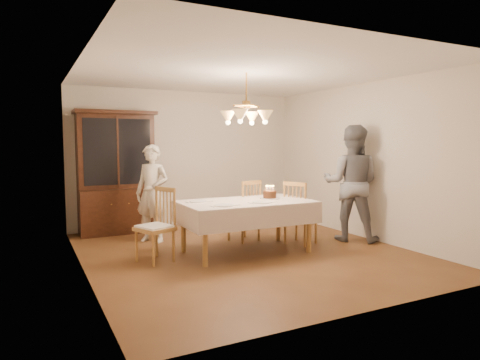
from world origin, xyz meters
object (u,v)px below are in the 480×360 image
birthday_cake (270,195)px  chair_far_side (244,214)px  dining_table (246,206)px  elderly_woman (152,193)px  china_hutch (116,175)px

birthday_cake → chair_far_side: bearing=101.0°
dining_table → elderly_woman: size_ratio=1.20×
china_hutch → chair_far_side: size_ratio=2.16×
chair_far_side → birthday_cake: (0.12, -0.61, 0.37)m
china_hutch → birthday_cake: 2.88m
china_hutch → birthday_cake: (1.85, -2.20, -0.23)m
china_hutch → elderly_woman: china_hutch is taller
birthday_cake → china_hutch: bearing=130.0°
elderly_woman → dining_table: bearing=-4.2°
chair_far_side → elderly_woman: (-1.35, 0.62, 0.35)m
china_hutch → birthday_cake: bearing=-50.0°
china_hutch → dining_table: bearing=-57.9°
dining_table → chair_far_side: chair_far_side is taller
chair_far_side → elderly_woman: bearing=155.3°
birthday_cake → dining_table: bearing=-172.9°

